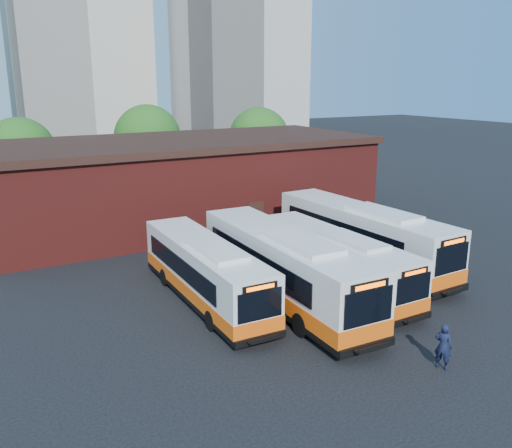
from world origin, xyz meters
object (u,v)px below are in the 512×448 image
bus_west (206,274)px  bus_mideast (335,263)px  bus_east (362,238)px  transit_worker (443,346)px  bus_midwest (284,270)px

bus_west → bus_mideast: (6.61, -1.77, -0.03)m
bus_east → transit_worker: (-5.19, -10.86, -0.73)m
bus_mideast → transit_worker: size_ratio=6.25×
transit_worker → bus_midwest: bearing=-11.2°
bus_west → bus_east: bus_east is taller
bus_west → bus_midwest: (3.30, -1.96, 0.21)m
bus_west → bus_mideast: size_ratio=1.02×
bus_mideast → bus_east: 4.37m
bus_east → bus_west: bearing=-179.5°
bus_midwest → bus_mideast: bearing=5.1°
bus_west → bus_midwest: bearing=-29.5°
bus_west → transit_worker: (5.14, -10.36, -0.52)m
bus_east → transit_worker: bus_east is taller
bus_east → bus_mideast: bearing=-151.0°
bus_midwest → bus_east: 7.45m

